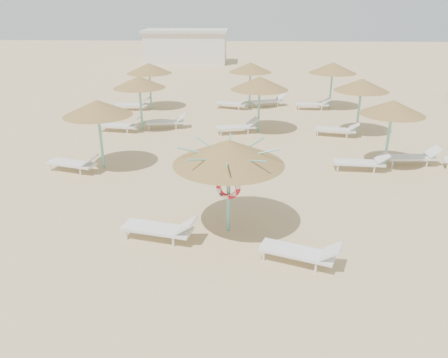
{
  "coord_description": "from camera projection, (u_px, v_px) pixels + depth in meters",
  "views": [
    {
      "loc": [
        0.01,
        -10.7,
        6.11
      ],
      "look_at": [
        -0.54,
        0.89,
        1.3
      ],
      "focal_mm": 35.0,
      "sensor_mm": 36.0,
      "label": 1
    }
  ],
  "objects": [
    {
      "name": "lounger_main_b",
      "position": [
        302.0,
        252.0,
        10.73
      ],
      "size": [
        2.07,
        1.25,
        0.72
      ],
      "rotation": [
        0.0,
        0.0,
        -0.36
      ],
      "color": "silver",
      "rests_on": "ground"
    },
    {
      "name": "ground",
      "position": [
        242.0,
        234.0,
        12.22
      ],
      "size": [
        120.0,
        120.0,
        0.0
      ],
      "primitive_type": "plane",
      "color": "tan",
      "rests_on": "ground"
    },
    {
      "name": "main_palapa",
      "position": [
        229.0,
        153.0,
        11.54
      ],
      "size": [
        3.01,
        3.01,
        2.69
      ],
      "color": "#6BB9A8",
      "rests_on": "ground"
    },
    {
      "name": "palapa_field",
      "position": [
        266.0,
        84.0,
        21.05
      ],
      "size": [
        19.67,
        13.18,
        2.7
      ],
      "color": "#6BB9A8",
      "rests_on": "ground"
    },
    {
      "name": "lounger_main_a",
      "position": [
        162.0,
        228.0,
        11.8
      ],
      "size": [
        2.16,
        1.06,
        0.75
      ],
      "rotation": [
        0.0,
        0.0,
        -0.22
      ],
      "color": "silver",
      "rests_on": "ground"
    },
    {
      "name": "service_hut",
      "position": [
        186.0,
        46.0,
        44.15
      ],
      "size": [
        8.4,
        4.4,
        3.25
      ],
      "color": "silver",
      "rests_on": "ground"
    }
  ]
}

